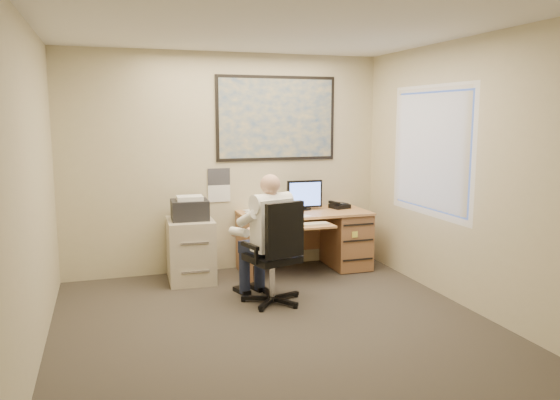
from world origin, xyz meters
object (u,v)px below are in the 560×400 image
object	(u,v)px
desk	(328,234)
person	(271,239)
filing_cabinet	(191,244)
office_chair	(272,274)

from	to	relation	value
desk	person	world-z (taller)	person
filing_cabinet	office_chair	xyz separation A→B (m)	(0.67, -1.08, -0.12)
desk	person	bearing A→B (deg)	-136.37
filing_cabinet	office_chair	world-z (taller)	office_chair
person	filing_cabinet	bearing A→B (deg)	106.63
filing_cabinet	person	xyz separation A→B (m)	(0.69, -1.00, 0.24)
filing_cabinet	person	world-z (taller)	person
person	office_chair	bearing A→B (deg)	-117.61
filing_cabinet	office_chair	bearing A→B (deg)	-55.53
office_chair	desk	bearing A→B (deg)	30.00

